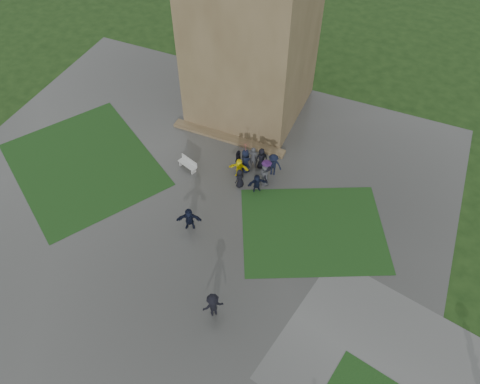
% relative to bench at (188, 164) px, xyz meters
% --- Properties ---
extents(ground, '(120.00, 120.00, 0.00)m').
position_rel_bench_xyz_m(ground, '(1.35, -6.67, -0.48)').
color(ground, black).
extents(plaza, '(34.00, 34.00, 0.02)m').
position_rel_bench_xyz_m(plaza, '(1.35, -4.67, -0.47)').
color(plaza, '#373734').
rests_on(plaza, ground).
extents(lawn_inset_left, '(14.10, 13.46, 0.01)m').
position_rel_bench_xyz_m(lawn_inset_left, '(-7.15, -2.67, -0.45)').
color(lawn_inset_left, '#143412').
rests_on(lawn_inset_left, plaza).
extents(lawn_inset_right, '(11.12, 10.15, 0.01)m').
position_rel_bench_xyz_m(lawn_inset_right, '(9.85, -1.67, -0.45)').
color(lawn_inset_right, '#143412').
rests_on(lawn_inset_right, plaza).
extents(tower_plinth, '(9.00, 0.80, 0.22)m').
position_rel_bench_xyz_m(tower_plinth, '(1.35, 3.93, -0.35)').
color(tower_plinth, brown).
rests_on(tower_plinth, plaza).
extents(bench, '(1.60, 0.95, 0.89)m').
position_rel_bench_xyz_m(bench, '(0.00, 0.00, 0.00)').
color(bench, '#B9B9B4').
rests_on(bench, plaza).
extents(visitor_cluster, '(3.58, 3.28, 2.57)m').
position_rel_bench_xyz_m(visitor_cluster, '(4.57, 1.16, 0.54)').
color(visitor_cluster, black).
rests_on(visitor_cluster, plaza).
extents(pedestrian_mid, '(1.68, 1.13, 1.70)m').
position_rel_bench_xyz_m(pedestrian_mid, '(2.53, -4.61, 0.40)').
color(pedestrian_mid, black).
rests_on(pedestrian_mid, plaza).
extents(pedestrian_near, '(1.29, 1.25, 1.83)m').
position_rel_bench_xyz_m(pedestrian_near, '(6.51, -9.43, 0.46)').
color(pedestrian_near, black).
rests_on(pedestrian_near, plaza).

